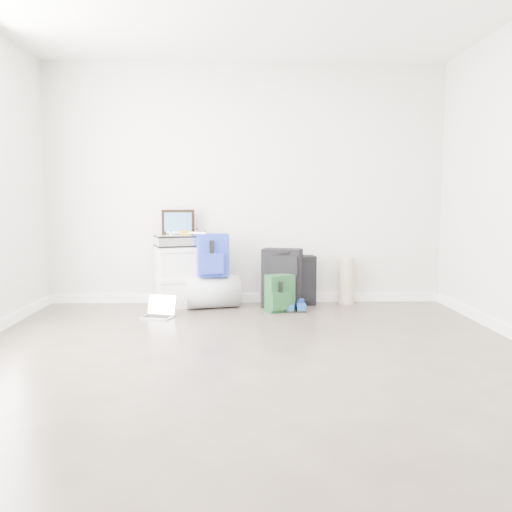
{
  "coord_description": "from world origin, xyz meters",
  "views": [
    {
      "loc": [
        -0.08,
        -3.69,
        1.19
      ],
      "look_at": [
        0.1,
        1.9,
        0.6
      ],
      "focal_mm": 38.0,
      "sensor_mm": 36.0,
      "label": 1
    }
  ],
  "objects_px": {
    "boxes_stack": "(178,277)",
    "carry_on": "(299,280)",
    "laptop": "(159,312)",
    "briefcase": "(177,241)",
    "large_suitcase": "(282,278)",
    "duffel_bag": "(213,292)"
  },
  "relations": [
    {
      "from": "boxes_stack",
      "to": "large_suitcase",
      "type": "bearing_deg",
      "value": -21.98
    },
    {
      "from": "boxes_stack",
      "to": "duffel_bag",
      "type": "xyz_separation_m",
      "value": [
        0.39,
        -0.09,
        -0.16
      ]
    },
    {
      "from": "boxes_stack",
      "to": "carry_on",
      "type": "distance_m",
      "value": 1.35
    },
    {
      "from": "carry_on",
      "to": "laptop",
      "type": "xyz_separation_m",
      "value": [
        -1.48,
        -0.58,
        -0.23
      ]
    },
    {
      "from": "carry_on",
      "to": "laptop",
      "type": "relative_size",
      "value": 1.56
    },
    {
      "from": "large_suitcase",
      "to": "boxes_stack",
      "type": "bearing_deg",
      "value": -167.22
    },
    {
      "from": "boxes_stack",
      "to": "briefcase",
      "type": "xyz_separation_m",
      "value": [
        0.0,
        0.0,
        0.4
      ]
    },
    {
      "from": "boxes_stack",
      "to": "carry_on",
      "type": "bearing_deg",
      "value": -15.58
    },
    {
      "from": "boxes_stack",
      "to": "large_suitcase",
      "type": "distance_m",
      "value": 1.15
    },
    {
      "from": "boxes_stack",
      "to": "briefcase",
      "type": "bearing_deg",
      "value": 0.0
    },
    {
      "from": "boxes_stack",
      "to": "duffel_bag",
      "type": "height_order",
      "value": "boxes_stack"
    },
    {
      "from": "laptop",
      "to": "duffel_bag",
      "type": "bearing_deg",
      "value": 59.02
    },
    {
      "from": "duffel_bag",
      "to": "carry_on",
      "type": "xyz_separation_m",
      "value": [
        0.96,
        0.14,
        0.1
      ]
    },
    {
      "from": "boxes_stack",
      "to": "large_suitcase",
      "type": "xyz_separation_m",
      "value": [
        1.15,
        -0.09,
        -0.01
      ]
    },
    {
      "from": "duffel_bag",
      "to": "briefcase",
      "type": "bearing_deg",
      "value": 153.93
    },
    {
      "from": "briefcase",
      "to": "large_suitcase",
      "type": "relative_size",
      "value": 0.72
    },
    {
      "from": "duffel_bag",
      "to": "carry_on",
      "type": "relative_size",
      "value": 1.03
    },
    {
      "from": "briefcase",
      "to": "duffel_bag",
      "type": "distance_m",
      "value": 0.68
    },
    {
      "from": "large_suitcase",
      "to": "laptop",
      "type": "distance_m",
      "value": 1.38
    },
    {
      "from": "duffel_bag",
      "to": "large_suitcase",
      "type": "height_order",
      "value": "large_suitcase"
    },
    {
      "from": "duffel_bag",
      "to": "laptop",
      "type": "distance_m",
      "value": 0.7
    },
    {
      "from": "carry_on",
      "to": "large_suitcase",
      "type": "bearing_deg",
      "value": -155.54
    }
  ]
}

